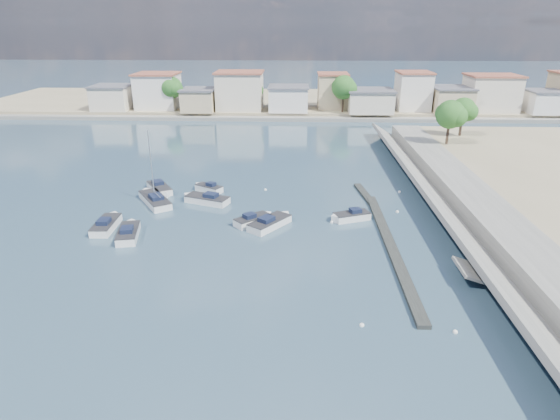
% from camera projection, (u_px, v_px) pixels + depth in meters
% --- Properties ---
extents(ground, '(400.00, 400.00, 0.00)m').
position_uv_depth(ground, '(310.00, 160.00, 72.78)').
color(ground, '#273D4F').
rests_on(ground, ground).
extents(seawall_walkway, '(5.00, 90.00, 1.80)m').
position_uv_depth(seawall_walkway, '(501.00, 227.00, 46.82)').
color(seawall_walkway, slate).
rests_on(seawall_walkway, ground).
extents(breakwater, '(2.00, 31.02, 0.35)m').
position_uv_depth(breakwater, '(385.00, 233.00, 47.18)').
color(breakwater, black).
rests_on(breakwater, ground).
extents(far_shore_land, '(160.00, 40.00, 1.40)m').
position_uv_depth(far_shore_land, '(305.00, 102.00, 120.70)').
color(far_shore_land, gray).
rests_on(far_shore_land, ground).
extents(far_shore_quay, '(160.00, 2.50, 0.80)m').
position_uv_depth(far_shore_quay, '(306.00, 119.00, 101.36)').
color(far_shore_quay, slate).
rests_on(far_shore_quay, ground).
extents(far_town, '(113.01, 12.80, 8.35)m').
position_uv_depth(far_town, '(354.00, 94.00, 104.79)').
color(far_town, beige).
rests_on(far_town, far_shore_land).
extents(shore_trees, '(74.56, 38.32, 7.92)m').
position_uv_depth(shore_trees, '(348.00, 94.00, 96.23)').
color(shore_trees, '#38281E').
rests_on(shore_trees, ground).
extents(motorboat_a, '(2.05, 5.37, 1.48)m').
position_uv_depth(motorboat_a, '(107.00, 224.00, 48.76)').
color(motorboat_a, white).
rests_on(motorboat_a, ground).
extents(motorboat_b, '(4.08, 3.84, 1.48)m').
position_uv_depth(motorboat_b, '(254.00, 220.00, 49.82)').
color(motorboat_b, white).
rests_on(motorboat_b, ground).
extents(motorboat_c, '(5.81, 3.72, 1.48)m').
position_uv_depth(motorboat_c, '(205.00, 200.00, 55.58)').
color(motorboat_c, white).
rests_on(motorboat_c, ground).
extents(motorboat_d, '(4.38, 2.88, 1.48)m').
position_uv_depth(motorboat_d, '(350.00, 217.00, 50.64)').
color(motorboat_d, white).
rests_on(motorboat_d, ground).
extents(motorboat_e, '(2.75, 5.33, 1.48)m').
position_uv_depth(motorboat_e, '(129.00, 233.00, 46.85)').
color(motorboat_e, white).
rests_on(motorboat_e, ground).
extents(motorboat_f, '(3.79, 3.06, 1.48)m').
position_uv_depth(motorboat_f, '(208.00, 188.00, 59.27)').
color(motorboat_f, white).
rests_on(motorboat_f, ground).
extents(motorboat_g, '(4.28, 5.21, 1.48)m').
position_uv_depth(motorboat_g, '(160.00, 189.00, 59.06)').
color(motorboat_g, white).
rests_on(motorboat_g, ground).
extents(motorboat_h, '(4.65, 5.25, 1.48)m').
position_uv_depth(motorboat_h, '(271.00, 223.00, 49.18)').
color(motorboat_h, white).
rests_on(motorboat_h, ground).
extents(sailboat, '(5.28, 6.50, 9.00)m').
position_uv_depth(sailboat, '(154.00, 199.00, 55.52)').
color(sailboat, white).
rests_on(sailboat, ground).
extents(mooring_buoys, '(17.34, 29.38, 0.35)m').
position_uv_depth(mooring_buoys, '(361.00, 232.00, 47.86)').
color(mooring_buoys, white).
rests_on(mooring_buoys, ground).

